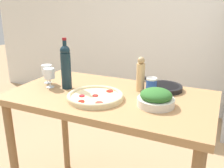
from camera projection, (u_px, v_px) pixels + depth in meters
wall_back at (177, 20)px, 3.34m from camera, size 6.40×0.09×2.60m
prep_counter at (110, 112)px, 1.65m from camera, size 1.32×0.73×0.96m
wine_bottle at (66, 66)px, 1.68m from camera, size 0.07×0.07×0.35m
wine_glass_near at (49, 74)px, 1.72m from camera, size 0.08×0.08×0.14m
wine_glass_far at (47, 71)px, 1.82m from camera, size 0.08×0.08×0.14m
pepper_mill at (141, 75)px, 1.65m from camera, size 0.06×0.06×0.23m
salad_bowl at (156, 98)px, 1.42m from camera, size 0.22×0.22×0.10m
homemade_pizza at (95, 96)px, 1.53m from camera, size 0.35×0.35×0.03m
salt_canister at (151, 86)px, 1.60m from camera, size 0.07×0.07×0.11m
cast_iron_skillet at (164, 87)px, 1.70m from camera, size 0.34×0.28×0.03m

